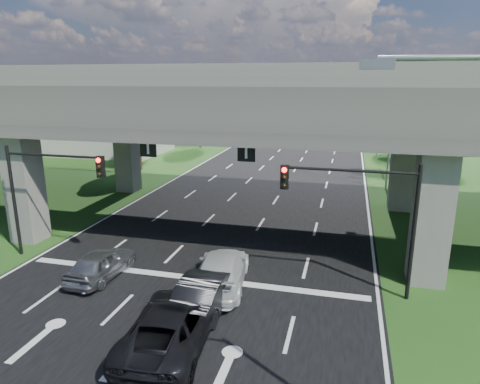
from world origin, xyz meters
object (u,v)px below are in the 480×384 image
at_px(car_silver, 101,264).
at_px(car_trailing, 171,325).
at_px(signal_left, 46,183).
at_px(streetlight_far, 387,121).
at_px(streetlight_beyond, 377,109).
at_px(signal_right, 362,204).
at_px(car_dark, 208,290).
at_px(car_white, 221,271).

distance_m(car_silver, car_trailing, 6.85).
bearing_deg(signal_left, car_silver, -21.16).
distance_m(streetlight_far, streetlight_beyond, 16.00).
bearing_deg(car_trailing, signal_right, -143.62).
relative_size(signal_left, car_trailing, 1.03).
xyz_separation_m(streetlight_beyond, car_silver, (-14.14, -37.52, -5.10)).
bearing_deg(streetlight_far, car_silver, -123.30).
bearing_deg(streetlight_beyond, signal_left, -116.43).
xyz_separation_m(car_silver, car_trailing, (5.42, -4.20, 0.09)).
distance_m(car_silver, car_dark, 6.00).
bearing_deg(car_silver, car_white, -172.55).
distance_m(signal_right, car_silver, 12.44).
bearing_deg(car_dark, car_trailing, 83.25).
bearing_deg(car_white, streetlight_far, -119.41).
bearing_deg(car_silver, car_dark, 169.06).
distance_m(streetlight_far, car_trailing, 27.61).
bearing_deg(car_silver, signal_right, -170.62).
bearing_deg(signal_right, streetlight_beyond, 86.39).
height_order(signal_left, car_white, signal_left).
bearing_deg(signal_left, streetlight_beyond, 63.57).
bearing_deg(streetlight_beyond, car_white, -102.64).
relative_size(signal_right, car_trailing, 1.03).
height_order(signal_left, car_silver, signal_left).
bearing_deg(car_trailing, car_white, -100.03).
xyz_separation_m(signal_right, car_white, (-6.02, -0.94, -3.36)).
bearing_deg(car_silver, streetlight_far, -120.96).
bearing_deg(car_trailing, car_silver, -42.66).
xyz_separation_m(signal_right, signal_left, (-15.65, 0.00, 0.00)).
bearing_deg(car_dark, streetlight_far, -108.10).
relative_size(car_dark, car_white, 0.89).
xyz_separation_m(signal_left, car_trailing, (9.20, -5.66, -3.35)).
distance_m(signal_left, car_silver, 5.32).
distance_m(signal_left, streetlight_far, 26.95).
bearing_deg(signal_right, car_trailing, -138.72).
bearing_deg(car_dark, car_silver, -11.47).
relative_size(signal_right, car_white, 1.10).
relative_size(signal_right, car_dark, 1.23).
bearing_deg(car_silver, streetlight_beyond, -108.30).
xyz_separation_m(signal_left, streetlight_far, (17.92, 20.06, 1.66)).
xyz_separation_m(car_silver, car_white, (5.84, 0.52, 0.08)).
xyz_separation_m(streetlight_beyond, car_dark, (-8.30, -38.90, -5.01)).
bearing_deg(streetlight_far, car_trailing, -108.73).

